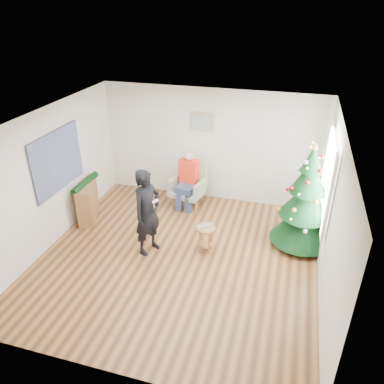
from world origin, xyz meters
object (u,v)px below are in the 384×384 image
(christmas_tree, at_px, (306,201))
(stool, at_px, (206,239))
(console, at_px, (88,200))
(armchair, at_px, (189,190))
(standing_man, at_px, (147,212))

(christmas_tree, height_order, stool, christmas_tree)
(christmas_tree, distance_m, console, 4.52)
(christmas_tree, bearing_deg, console, -177.12)
(armchair, relative_size, standing_man, 0.59)
(christmas_tree, bearing_deg, armchair, 160.68)
(stool, xyz_separation_m, armchair, (-0.82, 1.64, 0.09))
(armchair, bearing_deg, console, -139.89)
(stool, height_order, console, console)
(christmas_tree, relative_size, stool, 3.90)
(console, bearing_deg, standing_man, -45.93)
(christmas_tree, relative_size, armchair, 2.13)
(christmas_tree, bearing_deg, stool, -156.29)
(stool, relative_size, armchair, 0.55)
(christmas_tree, xyz_separation_m, standing_man, (-2.75, -1.01, -0.12))
(stool, bearing_deg, armchair, 116.50)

